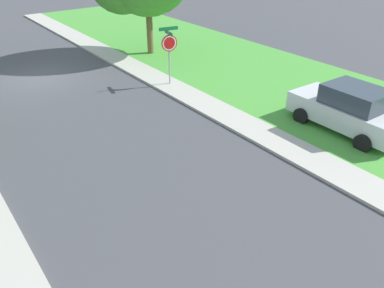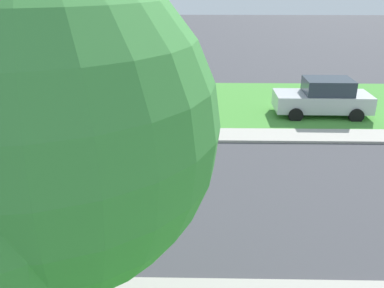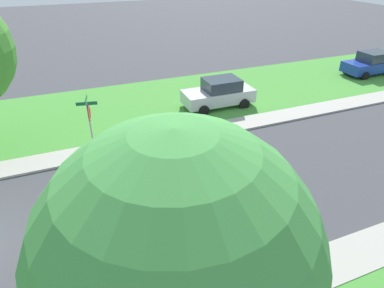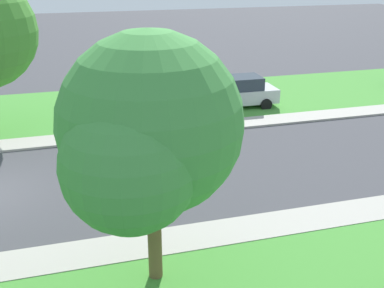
# 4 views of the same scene
# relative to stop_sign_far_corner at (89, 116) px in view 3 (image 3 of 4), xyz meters

# --- Properties ---
(sidewalk_east) EXTENTS (1.40, 56.00, 0.10)m
(sidewalk_east) POSITION_rel_stop_sign_far_corner_xyz_m (9.50, 7.25, -1.84)
(sidewalk_east) COLOR #ADA89E
(sidewalk_east) RESTS_ON ground
(sidewalk_west) EXTENTS (1.40, 56.00, 0.10)m
(sidewalk_west) POSITION_rel_stop_sign_far_corner_xyz_m (0.10, 7.25, -1.84)
(sidewalk_west) COLOR #ADA89E
(sidewalk_west) RESTS_ON ground
(lawn_west) EXTENTS (8.00, 56.00, 0.08)m
(lawn_west) POSITION_rel_stop_sign_far_corner_xyz_m (-4.60, 7.25, -1.85)
(lawn_west) COLOR #479338
(lawn_west) RESTS_ON ground
(stop_sign_far_corner) EXTENTS (0.91, 0.91, 2.77)m
(stop_sign_far_corner) POSITION_rel_stop_sign_far_corner_xyz_m (0.00, 0.00, 0.00)
(stop_sign_far_corner) COLOR #9E9EA3
(stop_sign_far_corner) RESTS_ON ground
(car_silver_across_road) EXTENTS (2.08, 4.32, 1.76)m
(car_silver_across_road) POSITION_rel_stop_sign_far_corner_xyz_m (-2.64, 7.85, -1.01)
(car_silver_across_road) COLOR silver
(car_silver_across_road) RESTS_ON ground
(car_blue_far_down_street) EXTENTS (2.05, 4.31, 1.76)m
(car_blue_far_down_street) POSITION_rel_stop_sign_far_corner_xyz_m (-3.80, 21.41, -1.01)
(car_blue_far_down_street) COLOR #1E389E
(car_blue_far_down_street) RESTS_ON ground
(tree_corner_large) EXTENTS (4.66, 4.34, 6.50)m
(tree_corner_large) POSITION_rel_stop_sign_far_corner_xyz_m (11.25, 0.13, 2.29)
(tree_corner_large) COLOR brown
(tree_corner_large) RESTS_ON ground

